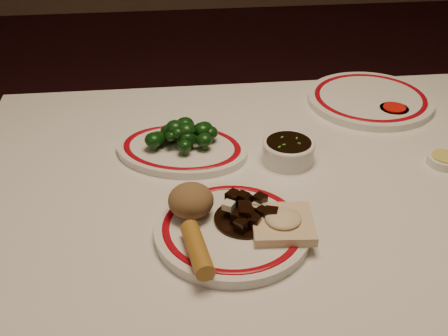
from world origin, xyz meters
TOP-DOWN VIEW (x-y plane):
  - dining_table at (0.00, 0.00)m, footprint 1.20×0.90m
  - main_plate at (-0.12, -0.12)m, footprint 0.28×0.28m
  - rice_mound at (-0.19, -0.09)m, footprint 0.07×0.07m
  - spring_roll at (-0.18, -0.19)m, footprint 0.05×0.11m
  - fried_wonton at (-0.05, -0.14)m, footprint 0.10×0.10m
  - stirfry_heap at (-0.10, -0.11)m, footprint 0.10×0.10m
  - broccoli_plate at (-0.19, 0.14)m, footprint 0.31×0.28m
  - broccoli_pile at (-0.18, 0.14)m, footprint 0.14×0.11m
  - soy_bowl at (0.01, 0.09)m, footprint 0.10×0.10m
  - sweet_sour_dish at (0.28, 0.25)m, footprint 0.06×0.06m
  - mustard_dish at (0.30, 0.04)m, footprint 0.06×0.06m
  - far_plate at (0.25, 0.31)m, footprint 0.35×0.35m

SIDE VIEW (x-z plane):
  - dining_table at x=0.00m, z-range 0.28..1.03m
  - sweet_sour_dish at x=0.28m, z-range 0.75..0.77m
  - mustard_dish at x=0.30m, z-range 0.75..0.77m
  - broccoli_plate at x=-0.19m, z-range 0.75..0.77m
  - far_plate at x=0.25m, z-range 0.75..0.77m
  - main_plate at x=-0.12m, z-range 0.75..0.77m
  - soy_bowl at x=0.01m, z-range 0.75..0.79m
  - fried_wonton at x=-0.05m, z-range 0.77..0.79m
  - stirfry_heap at x=-0.10m, z-range 0.76..0.80m
  - spring_roll at x=-0.18m, z-range 0.77..0.80m
  - broccoli_pile at x=-0.18m, z-range 0.76..0.82m
  - rice_mound at x=-0.19m, z-range 0.77..0.82m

